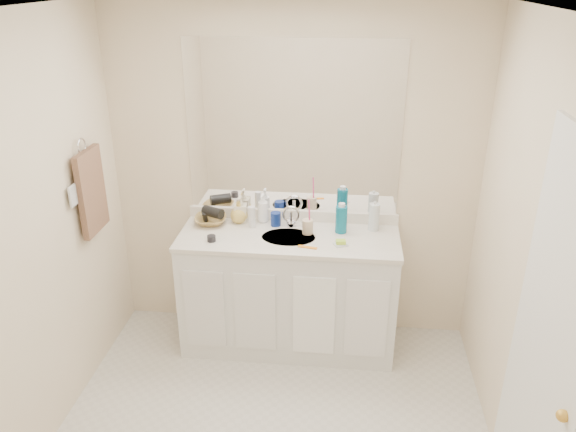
{
  "coord_description": "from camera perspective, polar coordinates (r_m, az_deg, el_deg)",
  "views": [
    {
      "loc": [
        0.37,
        -2.43,
        2.56
      ],
      "look_at": [
        0.0,
        0.97,
        1.05
      ],
      "focal_mm": 35.0,
      "sensor_mm": 36.0,
      "label": 1
    }
  ],
  "objects": [
    {
      "name": "soap_bottle_cream",
      "position": [
        4.05,
        -4.85,
        0.72
      ],
      "size": [
        0.09,
        0.1,
        0.2
      ],
      "primitive_type": "imported",
      "rotation": [
        0.0,
        0.0,
        0.07
      ],
      "color": "beige",
      "rests_on": "countertop"
    },
    {
      "name": "soap_bottle_yellow",
      "position": [
        4.05,
        -5.01,
        0.42
      ],
      "size": [
        0.16,
        0.16,
        0.16
      ],
      "primitive_type": "imported",
      "rotation": [
        0.0,
        0.0,
        -0.34
      ],
      "color": "gold",
      "rests_on": "countertop"
    },
    {
      "name": "backsplash",
      "position": [
        4.08,
        0.47,
        0.08
      ],
      "size": [
        1.52,
        0.03,
        0.08
      ],
      "primitive_type": "cube",
      "color": "white",
      "rests_on": "countertop"
    },
    {
      "name": "sink_basin",
      "position": [
        3.85,
        0.05,
        -2.3
      ],
      "size": [
        0.37,
        0.37,
        0.02
      ],
      "primitive_type": "cylinder",
      "color": "silver",
      "rests_on": "countertop"
    },
    {
      "name": "vanity_cabinet",
      "position": [
        4.08,
        0.08,
        -7.77
      ],
      "size": [
        1.5,
        0.55,
        0.85
      ],
      "primitive_type": "cube",
      "color": "silver",
      "rests_on": "floor"
    },
    {
      "name": "orange_comb",
      "position": [
        3.7,
        2.0,
        -3.19
      ],
      "size": [
        0.13,
        0.05,
        0.01
      ],
      "primitive_type": "cube",
      "rotation": [
        0.0,
        0.0,
        -0.19
      ],
      "color": "orange",
      "rests_on": "countertop"
    },
    {
      "name": "wicker_basket",
      "position": [
        4.07,
        -7.86,
        -0.41
      ],
      "size": [
        0.26,
        0.26,
        0.06
      ],
      "primitive_type": "imported",
      "rotation": [
        0.0,
        0.0,
        0.15
      ],
      "color": "olive",
      "rests_on": "countertop"
    },
    {
      "name": "hand_towel",
      "position": [
        3.82,
        -19.33,
        2.35
      ],
      "size": [
        0.04,
        0.32,
        0.55
      ],
      "primitive_type": "cube",
      "color": "#50382B",
      "rests_on": "towel_ring"
    },
    {
      "name": "dark_jar",
      "position": [
        3.81,
        -7.78,
        -2.27
      ],
      "size": [
        0.06,
        0.06,
        0.04
      ],
      "primitive_type": "cylinder",
      "rotation": [
        0.0,
        0.0,
        -0.11
      ],
      "color": "black",
      "rests_on": "countertop"
    },
    {
      "name": "switch_plate",
      "position": [
        3.65,
        -21.01,
        1.94
      ],
      "size": [
        0.01,
        0.08,
        0.13
      ],
      "primitive_type": "cube",
      "color": "silver",
      "rests_on": "wall_left"
    },
    {
      "name": "door",
      "position": [
        2.8,
        24.76,
        -12.7
      ],
      "size": [
        0.02,
        0.82,
        2.0
      ],
      "primitive_type": "cube",
      "color": "white",
      "rests_on": "floor"
    },
    {
      "name": "faucet",
      "position": [
        3.98,
        0.33,
        -0.3
      ],
      "size": [
        0.02,
        0.02,
        0.11
      ],
      "primitive_type": "cylinder",
      "color": "silver",
      "rests_on": "countertop"
    },
    {
      "name": "blue_mug",
      "position": [
        3.99,
        -1.26,
        -0.31
      ],
      "size": [
        0.08,
        0.08,
        0.1
      ],
      "primitive_type": "cylinder",
      "rotation": [
        0.0,
        0.0,
        -0.16
      ],
      "color": "navy",
      "rests_on": "countertop"
    },
    {
      "name": "countertop",
      "position": [
        3.87,
        0.08,
        -2.21
      ],
      "size": [
        1.52,
        0.57,
        0.03
      ],
      "primitive_type": "cube",
      "color": "silver",
      "rests_on": "vanity_cabinet"
    },
    {
      "name": "green_soap",
      "position": [
        3.74,
        5.38,
        -2.62
      ],
      "size": [
        0.07,
        0.05,
        0.02
      ],
      "primitive_type": "cube",
      "rotation": [
        0.0,
        0.0,
        0.13
      ],
      "color": "#B2DD36",
      "rests_on": "soap_dish"
    },
    {
      "name": "soap_dish",
      "position": [
        3.75,
        5.37,
        -2.89
      ],
      "size": [
        0.11,
        0.1,
        0.01
      ],
      "primitive_type": "cube",
      "rotation": [
        0.0,
        0.0,
        0.43
      ],
      "color": "silver",
      "rests_on": "countertop"
    },
    {
      "name": "tan_cup",
      "position": [
        3.88,
        2.01,
        -1.09
      ],
      "size": [
        0.1,
        0.1,
        0.1
      ],
      "primitive_type": "cylinder",
      "rotation": [
        0.0,
        0.0,
        0.4
      ],
      "color": "beige",
      "rests_on": "countertop"
    },
    {
      "name": "mirror",
      "position": [
        3.87,
        0.52,
        8.83
      ],
      "size": [
        1.48,
        0.01,
        1.2
      ],
      "primitive_type": "cube",
      "color": "white",
      "rests_on": "wall_back"
    },
    {
      "name": "toothbrush",
      "position": [
        3.83,
        2.18,
        0.25
      ],
      "size": [
        0.02,
        0.04,
        0.21
      ],
      "primitive_type": "cylinder",
      "rotation": [
        0.14,
        0.0,
        -0.28
      ],
      "color": "#EC3E80",
      "rests_on": "tan_cup"
    },
    {
      "name": "wall_back",
      "position": [
        3.99,
        0.51,
        3.85
      ],
      "size": [
        2.6,
        0.02,
        2.4
      ],
      "primitive_type": "cube",
      "color": "beige",
      "rests_on": "floor"
    },
    {
      "name": "mouthwash_bottle",
      "position": [
        3.89,
        5.43,
        -0.35
      ],
      "size": [
        0.1,
        0.1,
        0.19
      ],
      "primitive_type": "cylinder",
      "rotation": [
        0.0,
        0.0,
        0.34
      ],
      "color": "#0A6380",
      "rests_on": "countertop"
    },
    {
      "name": "towel_ring",
      "position": [
        3.74,
        -20.23,
        6.64
      ],
      "size": [
        0.01,
        0.11,
        0.11
      ],
      "primitive_type": "torus",
      "rotation": [
        0.0,
        1.57,
        0.0
      ],
      "color": "silver",
      "rests_on": "wall_left"
    },
    {
      "name": "wall_left",
      "position": [
        3.25,
        -25.54,
        -3.5
      ],
      "size": [
        0.02,
        2.6,
        2.4
      ],
      "primitive_type": "cube",
      "color": "beige",
      "rests_on": "floor"
    },
    {
      "name": "ceiling",
      "position": [
        2.46,
        -2.61,
        20.01
      ],
      "size": [
        2.6,
        2.6,
        0.02
      ],
      "primitive_type": "cube",
      "color": "white",
      "rests_on": "wall_back"
    },
    {
      "name": "extra_white_bottle",
      "position": [
        3.97,
        -3.69,
        -0.07
      ],
      "size": [
        0.06,
        0.06,
        0.15
      ],
      "primitive_type": "cylinder",
      "rotation": [
        0.0,
        0.0,
        -0.22
      ],
      "color": "silver",
      "rests_on": "countertop"
    },
    {
      "name": "hair_dryer",
      "position": [
        4.04,
        -7.63,
        0.38
      ],
      "size": [
        0.17,
        0.13,
        0.08
      ],
      "primitive_type": "cylinder",
      "rotation": [
        0.0,
        1.57,
        -0.44
      ],
      "color": "black",
      "rests_on": "wicker_basket"
    },
    {
      "name": "clear_pump_bottle",
      "position": [
        3.95,
        8.73,
        -0.1
      ],
      "size": [
        0.08,
        0.08,
        0.19
      ],
      "primitive_type": "cylinder",
      "rotation": [
        0.0,
        0.0,
        0.16
      ],
      "color": "silver",
      "rests_on": "countertop"
    },
    {
      "name": "wall_right",
      "position": [
        2.94,
        23.99,
        -6.09
      ],
      "size": [
        0.02,
        2.6,
        2.4
      ],
      "primitive_type": "cube",
      "color": "beige",
      "rests_on": "floor"
    },
    {
      "name": "soap_bottle_white",
      "position": [
        4.03,
        -2.57,
        0.81
      ],
      "size": [
        0.08,
        0.08,
        0.21
      ],
      "primitive_type": "imported",
      "rotation": [
        0.0,
        0.0,
        0.03
      ],
      "color": "white",
      "rests_on": "countertop"
    }
  ]
}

